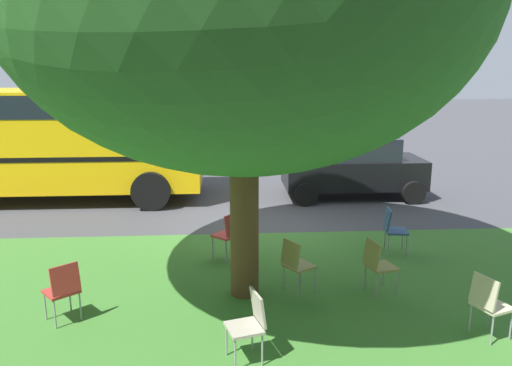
{
  "coord_description": "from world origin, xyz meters",
  "views": [
    {
      "loc": [
        0.82,
        10.5,
        3.55
      ],
      "look_at": [
        0.19,
        0.58,
        1.2
      ],
      "focal_mm": 35.67,
      "sensor_mm": 36.0,
      "label": 1
    }
  ],
  "objects_px": {
    "chair_1": "(393,227)",
    "school_bus": "(0,134)",
    "chair_3": "(250,321)",
    "chair_2": "(377,262)",
    "chair_6": "(296,262)",
    "chair_0": "(229,232)",
    "chair_5": "(63,288)",
    "parked_car": "(354,166)",
    "chair_4": "(489,302)"
  },
  "relations": [
    {
      "from": "chair_0",
      "to": "school_bus",
      "type": "xyz_separation_m",
      "value": [
        5.87,
        -4.61,
        1.24
      ]
    },
    {
      "from": "chair_1",
      "to": "chair_4",
      "type": "distance_m",
      "value": 3.12
    },
    {
      "from": "chair_1",
      "to": "chair_4",
      "type": "xyz_separation_m",
      "value": [
        -0.24,
        3.12,
        0.0
      ]
    },
    {
      "from": "chair_3",
      "to": "chair_6",
      "type": "distance_m",
      "value": 1.99
    },
    {
      "from": "chair_2",
      "to": "school_bus",
      "type": "relative_size",
      "value": 0.08
    },
    {
      "from": "chair_0",
      "to": "chair_6",
      "type": "relative_size",
      "value": 1.0
    },
    {
      "from": "chair_4",
      "to": "parked_car",
      "type": "bearing_deg",
      "value": -90.67
    },
    {
      "from": "chair_1",
      "to": "school_bus",
      "type": "bearing_deg",
      "value": -26.71
    },
    {
      "from": "chair_1",
      "to": "chair_2",
      "type": "relative_size",
      "value": 1.0
    },
    {
      "from": "chair_1",
      "to": "chair_2",
      "type": "xyz_separation_m",
      "value": [
        0.81,
        1.71,
        0.0
      ]
    },
    {
      "from": "chair_0",
      "to": "chair_1",
      "type": "distance_m",
      "value": 3.11
    },
    {
      "from": "school_bus",
      "to": "chair_6",
      "type": "bearing_deg",
      "value": 138.39
    },
    {
      "from": "chair_1",
      "to": "chair_5",
      "type": "bearing_deg",
      "value": 23.19
    },
    {
      "from": "chair_0",
      "to": "chair_2",
      "type": "height_order",
      "value": "same"
    },
    {
      "from": "chair_4",
      "to": "chair_0",
      "type": "bearing_deg",
      "value": -42.08
    },
    {
      "from": "chair_2",
      "to": "chair_0",
      "type": "bearing_deg",
      "value": -35.18
    },
    {
      "from": "chair_2",
      "to": "school_bus",
      "type": "distance_m",
      "value": 10.36
    },
    {
      "from": "chair_0",
      "to": "chair_2",
      "type": "relative_size",
      "value": 1.0
    },
    {
      "from": "chair_5",
      "to": "school_bus",
      "type": "relative_size",
      "value": 0.08
    },
    {
      "from": "chair_5",
      "to": "school_bus",
      "type": "xyz_separation_m",
      "value": [
        3.55,
        -6.85,
        1.24
      ]
    },
    {
      "from": "chair_3",
      "to": "chair_5",
      "type": "relative_size",
      "value": 1.0
    },
    {
      "from": "chair_1",
      "to": "chair_2",
      "type": "bearing_deg",
      "value": 64.66
    },
    {
      "from": "chair_4",
      "to": "chair_6",
      "type": "relative_size",
      "value": 1.0
    },
    {
      "from": "chair_5",
      "to": "school_bus",
      "type": "distance_m",
      "value": 7.82
    },
    {
      "from": "chair_6",
      "to": "parked_car",
      "type": "height_order",
      "value": "parked_car"
    },
    {
      "from": "chair_6",
      "to": "chair_1",
      "type": "bearing_deg",
      "value": -142.26
    },
    {
      "from": "chair_6",
      "to": "school_bus",
      "type": "relative_size",
      "value": 0.08
    },
    {
      "from": "chair_4",
      "to": "chair_6",
      "type": "xyz_separation_m",
      "value": [
        2.33,
        -1.5,
        0.0
      ]
    },
    {
      "from": "chair_3",
      "to": "school_bus",
      "type": "distance_m",
      "value": 10.09
    },
    {
      "from": "chair_1",
      "to": "chair_3",
      "type": "bearing_deg",
      "value": 49.76
    },
    {
      "from": "chair_4",
      "to": "school_bus",
      "type": "xyz_separation_m",
      "value": [
        9.23,
        -7.64,
        1.24
      ]
    },
    {
      "from": "chair_3",
      "to": "parked_car",
      "type": "relative_size",
      "value": 0.24
    },
    {
      "from": "school_bus",
      "to": "chair_5",
      "type": "bearing_deg",
      "value": 117.41
    },
    {
      "from": "chair_5",
      "to": "chair_1",
      "type": "bearing_deg",
      "value": -156.81
    },
    {
      "from": "chair_3",
      "to": "school_bus",
      "type": "bearing_deg",
      "value": -52.55
    },
    {
      "from": "chair_3",
      "to": "parked_car",
      "type": "xyz_separation_m",
      "value": [
        -3.23,
        -7.67,
        0.32
      ]
    },
    {
      "from": "chair_1",
      "to": "chair_3",
      "type": "relative_size",
      "value": 1.0
    },
    {
      "from": "school_bus",
      "to": "chair_4",
      "type": "bearing_deg",
      "value": 140.39
    },
    {
      "from": "chair_2",
      "to": "chair_6",
      "type": "relative_size",
      "value": 1.0
    },
    {
      "from": "chair_5",
      "to": "school_bus",
      "type": "height_order",
      "value": "school_bus"
    },
    {
      "from": "chair_0",
      "to": "school_bus",
      "type": "relative_size",
      "value": 0.08
    },
    {
      "from": "chair_0",
      "to": "school_bus",
      "type": "bearing_deg",
      "value": -38.1
    },
    {
      "from": "chair_2",
      "to": "chair_6",
      "type": "bearing_deg",
      "value": -4.37
    },
    {
      "from": "parked_car",
      "to": "chair_6",
      "type": "bearing_deg",
      "value": 67.63
    },
    {
      "from": "chair_0",
      "to": "chair_5",
      "type": "bearing_deg",
      "value": 44.02
    },
    {
      "from": "chair_6",
      "to": "parked_car",
      "type": "xyz_separation_m",
      "value": [
        -2.41,
        -5.86,
        0.32
      ]
    },
    {
      "from": "chair_4",
      "to": "school_bus",
      "type": "distance_m",
      "value": 12.04
    },
    {
      "from": "chair_0",
      "to": "chair_3",
      "type": "distance_m",
      "value": 3.35
    },
    {
      "from": "chair_1",
      "to": "chair_4",
      "type": "relative_size",
      "value": 1.0
    },
    {
      "from": "chair_3",
      "to": "chair_5",
      "type": "distance_m",
      "value": 2.76
    }
  ]
}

